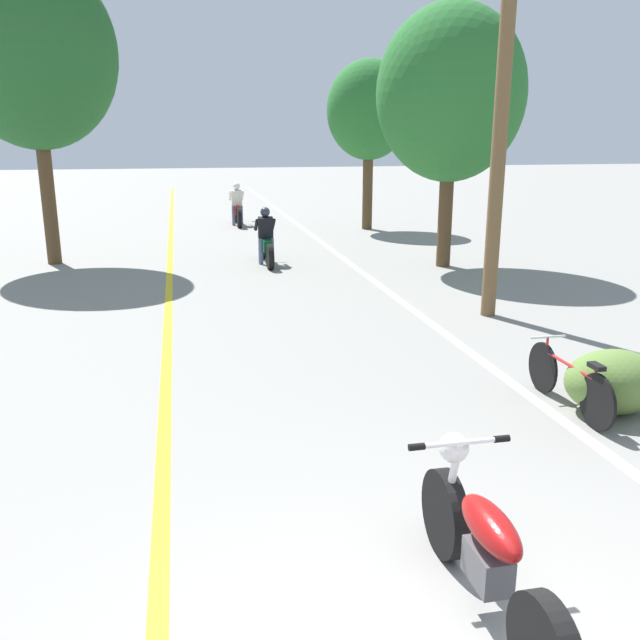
% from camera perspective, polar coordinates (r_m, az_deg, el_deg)
% --- Properties ---
extents(lane_stripe_center, '(0.14, 48.00, 0.01)m').
position_cam_1_polar(lane_stripe_center, '(15.66, -12.55, 4.11)').
color(lane_stripe_center, yellow).
rests_on(lane_stripe_center, ground).
extents(lane_stripe_edge, '(0.14, 48.00, 0.01)m').
position_cam_1_polar(lane_stripe_edge, '(16.14, 2.53, 4.80)').
color(lane_stripe_edge, white).
rests_on(lane_stripe_edge, ground).
extents(utility_pole, '(1.10, 0.24, 7.08)m').
position_cam_1_polar(utility_pole, '(11.50, 15.15, 18.19)').
color(utility_pole, brown).
rests_on(utility_pole, ground).
extents(roadside_tree_right_near, '(3.30, 2.97, 5.72)m').
position_cam_1_polar(roadside_tree_right_near, '(15.81, 10.98, 18.15)').
color(roadside_tree_right_near, '#513A23').
rests_on(roadside_tree_right_near, ground).
extents(roadside_tree_right_far, '(2.63, 2.37, 5.20)m').
position_cam_1_polar(roadside_tree_right_far, '(21.93, 4.15, 17.14)').
color(roadside_tree_right_far, '#513A23').
rests_on(roadside_tree_right_far, ground).
extents(roadside_tree_left, '(3.62, 3.26, 6.77)m').
position_cam_1_polar(roadside_tree_left, '(17.14, -23.01, 19.95)').
color(roadside_tree_left, '#513A23').
rests_on(roadside_tree_left, ground).
extents(roadside_bush, '(1.10, 0.88, 0.70)m').
position_cam_1_polar(roadside_bush, '(8.13, 23.51, -4.78)').
color(roadside_bush, '#5B7A38').
rests_on(roadside_bush, ground).
extents(motorcycle_foreground, '(0.72, 2.05, 0.99)m').
position_cam_1_polar(motorcycle_foreground, '(4.61, 13.74, -18.44)').
color(motorcycle_foreground, black).
rests_on(motorcycle_foreground, ground).
extents(motorcycle_rider_lead, '(0.50, 2.01, 1.33)m').
position_cam_1_polar(motorcycle_rider_lead, '(16.06, -4.58, 6.53)').
color(motorcycle_rider_lead, black).
rests_on(motorcycle_rider_lead, ground).
extents(motorcycle_rider_far, '(0.50, 2.09, 1.41)m').
position_cam_1_polar(motorcycle_rider_far, '(23.13, -6.99, 9.26)').
color(motorcycle_rider_far, black).
rests_on(motorcycle_rider_far, ground).
extents(bicycle_parked, '(0.44, 1.70, 0.71)m').
position_cam_1_polar(bicycle_parked, '(8.00, 20.22, -4.87)').
color(bicycle_parked, black).
rests_on(bicycle_parked, ground).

